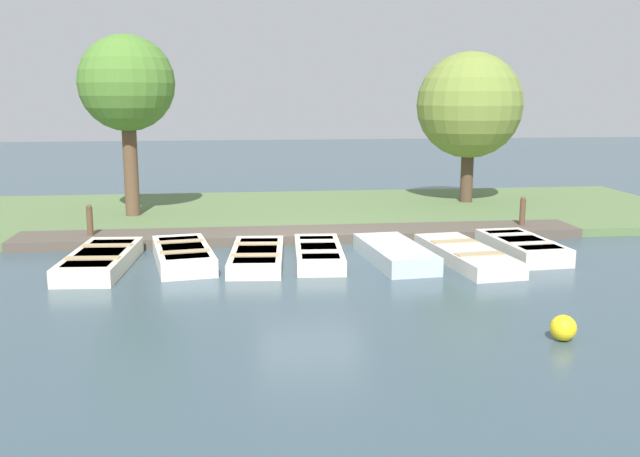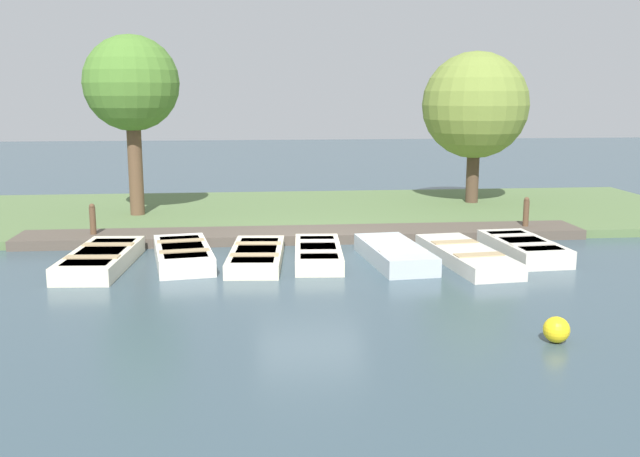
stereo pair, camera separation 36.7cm
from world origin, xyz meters
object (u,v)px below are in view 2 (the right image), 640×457
object	(u,v)px
rowboat_0	(101,259)
rowboat_6	(523,248)
mooring_post_near	(93,223)
park_tree_left	(475,106)
buoy	(556,330)
rowboat_1	(183,254)
rowboat_4	(394,253)
mooring_post_far	(526,216)
rowboat_3	(318,253)
rowboat_5	(466,255)
rowboat_2	(256,256)
park_tree_far_left	(131,85)

from	to	relation	value
rowboat_0	rowboat_6	bearing A→B (deg)	94.79
rowboat_6	mooring_post_near	size ratio (longest dim) A/B	2.73
park_tree_left	mooring_post_near	bearing A→B (deg)	-68.57
mooring_post_near	buoy	world-z (taller)	mooring_post_near
rowboat_1	buoy	world-z (taller)	rowboat_1
rowboat_6	buoy	xyz separation A→B (m)	(5.53, -1.64, -0.01)
rowboat_4	mooring_post_far	bearing A→B (deg)	117.96
rowboat_3	rowboat_5	bearing A→B (deg)	85.31
rowboat_1	rowboat_2	world-z (taller)	rowboat_1
rowboat_1	park_tree_left	world-z (taller)	park_tree_left
rowboat_6	buoy	size ratio (longest dim) A/B	6.93
rowboat_4	mooring_post_far	distance (m)	4.87
rowboat_4	rowboat_3	bearing A→B (deg)	-106.19
rowboat_5	rowboat_6	bearing A→B (deg)	100.99
rowboat_1	rowboat_5	distance (m)	6.23
rowboat_1	rowboat_6	size ratio (longest dim) A/B	1.09
rowboat_2	park_tree_left	world-z (taller)	park_tree_left
rowboat_5	buoy	bearing A→B (deg)	-8.04
rowboat_1	mooring_post_far	bearing A→B (deg)	95.54
rowboat_0	buoy	xyz separation A→B (m)	(5.45, 7.74, 0.01)
rowboat_3	mooring_post_near	xyz separation A→B (m)	(-2.38, -5.36, 0.33)
rowboat_5	buoy	distance (m)	5.08
rowboat_0	rowboat_4	bearing A→B (deg)	92.61
park_tree_far_left	park_tree_left	world-z (taller)	park_tree_far_left
rowboat_6	rowboat_5	bearing A→B (deg)	-76.91
rowboat_3	mooring_post_far	size ratio (longest dim) A/B	2.93
mooring_post_near	park_tree_far_left	size ratio (longest dim) A/B	0.19
rowboat_3	rowboat_5	size ratio (longest dim) A/B	0.82
rowboat_6	buoy	world-z (taller)	rowboat_6
mooring_post_near	park_tree_left	world-z (taller)	park_tree_left
rowboat_2	rowboat_3	world-z (taller)	rowboat_3
rowboat_0	rowboat_3	world-z (taller)	rowboat_0
rowboat_4	mooring_post_near	distance (m)	7.52
rowboat_3	rowboat_4	xyz separation A→B (m)	(0.31, 1.66, 0.03)
rowboat_5	mooring_post_far	size ratio (longest dim) A/B	3.57
park_tree_far_left	park_tree_left	xyz separation A→B (m)	(-1.31, 10.33, -0.61)
rowboat_0	rowboat_3	size ratio (longest dim) A/B	1.12
mooring_post_near	buoy	xyz separation A→B (m)	(7.95, 8.41, -0.31)
rowboat_3	mooring_post_near	size ratio (longest dim) A/B	2.93
rowboat_3	rowboat_6	bearing A→B (deg)	93.50
rowboat_1	buoy	size ratio (longest dim) A/B	7.52
rowboat_5	buoy	size ratio (longest dim) A/B	9.06
rowboat_2	mooring_post_near	size ratio (longest dim) A/B	3.11
rowboat_4	buoy	world-z (taller)	rowboat_4
mooring_post_far	rowboat_2	bearing A→B (deg)	-71.16
rowboat_5	park_tree_far_left	bearing A→B (deg)	-132.51
rowboat_1	mooring_post_far	distance (m)	8.98
rowboat_0	park_tree_left	distance (m)	12.72
rowboat_6	mooring_post_near	bearing A→B (deg)	-107.57
rowboat_3	buoy	size ratio (longest dim) A/B	7.44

